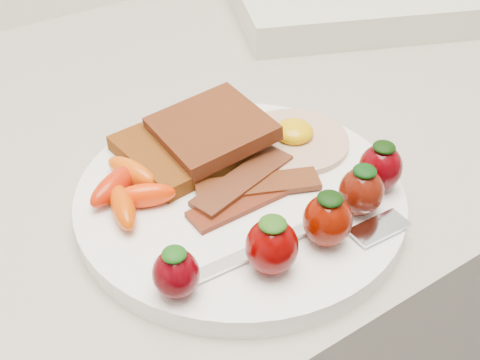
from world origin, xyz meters
TOP-DOWN VIEW (x-y plane):
  - plate at (-0.01, 1.55)m, footprint 0.27×0.27m
  - toast_lower at (-0.03, 1.62)m, footprint 0.10×0.10m
  - toast_upper at (-0.00, 1.61)m, footprint 0.09×0.09m
  - fried_egg at (0.07, 1.58)m, footprint 0.11×0.11m
  - bacon_strips at (-0.01, 1.54)m, footprint 0.12×0.07m
  - baby_carrots at (-0.09, 1.59)m, footprint 0.07×0.09m
  - strawberries at (0.00, 1.47)m, footprint 0.23×0.06m
  - fork at (-0.00, 1.47)m, footprint 0.17×0.05m

SIDE VIEW (x-z plane):
  - plate at x=-0.01m, z-range 0.90..0.92m
  - fork at x=0.00m, z-range 0.92..0.92m
  - bacon_strips at x=-0.01m, z-range 0.92..0.93m
  - fried_egg at x=0.07m, z-range 0.91..0.93m
  - toast_lower at x=-0.03m, z-range 0.92..0.93m
  - baby_carrots at x=-0.09m, z-range 0.92..0.94m
  - strawberries at x=0.00m, z-range 0.92..0.96m
  - toast_upper at x=0.00m, z-range 0.93..0.95m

